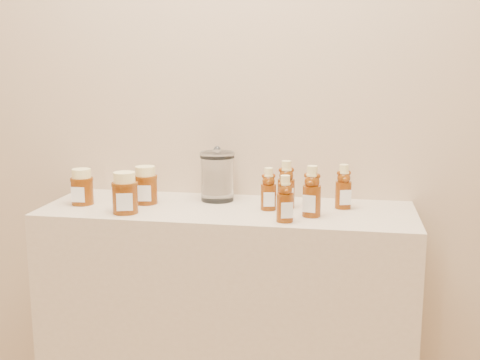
% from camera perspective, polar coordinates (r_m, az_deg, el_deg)
% --- Properties ---
extents(wall_back, '(3.50, 0.02, 2.70)m').
position_cam_1_polar(wall_back, '(2.09, -0.18, 10.75)').
color(wall_back, '#CAAD88').
rests_on(wall_back, ground).
extents(display_table, '(1.20, 0.40, 0.90)m').
position_cam_1_polar(display_table, '(2.10, -1.15, -14.65)').
color(display_table, '#C6AF91').
rests_on(display_table, ground).
extents(bear_bottle_back_left, '(0.06, 0.06, 0.15)m').
position_cam_1_polar(bear_bottle_back_left, '(1.91, 2.71, -0.59)').
color(bear_bottle_back_left, '#5E2607').
rests_on(bear_bottle_back_left, display_table).
extents(bear_bottle_back_mid, '(0.07, 0.07, 0.17)m').
position_cam_1_polar(bear_bottle_back_mid, '(1.94, 4.40, -0.13)').
color(bear_bottle_back_mid, '#5E2607').
rests_on(bear_bottle_back_mid, display_table).
extents(bear_bottle_back_right, '(0.07, 0.07, 0.16)m').
position_cam_1_polar(bear_bottle_back_right, '(1.96, 9.79, -0.34)').
color(bear_bottle_back_right, '#5E2607').
rests_on(bear_bottle_back_right, display_table).
extents(bear_bottle_front_left, '(0.07, 0.07, 0.16)m').
position_cam_1_polar(bear_bottle_front_left, '(1.77, 4.29, -1.48)').
color(bear_bottle_front_left, '#5E2607').
rests_on(bear_bottle_front_left, display_table).
extents(bear_bottle_front_right, '(0.07, 0.07, 0.18)m').
position_cam_1_polar(bear_bottle_front_right, '(1.84, 6.83, -0.75)').
color(bear_bottle_front_right, '#5E2607').
rests_on(bear_bottle_front_right, display_table).
extents(honey_jar_left, '(0.08, 0.08, 0.12)m').
position_cam_1_polar(honey_jar_left, '(2.05, -14.75, -0.62)').
color(honey_jar_left, '#5E2607').
rests_on(honey_jar_left, display_table).
extents(honey_jar_back, '(0.09, 0.09, 0.13)m').
position_cam_1_polar(honey_jar_back, '(2.02, -8.93, -0.47)').
color(honey_jar_back, '#5E2607').
rests_on(honey_jar_back, display_table).
extents(honey_jar_front, '(0.10, 0.10, 0.13)m').
position_cam_1_polar(honey_jar_front, '(1.90, -10.86, -1.19)').
color(honey_jar_front, '#5E2607').
rests_on(honey_jar_front, display_table).
extents(glass_canister, '(0.14, 0.14, 0.18)m').
position_cam_1_polar(glass_canister, '(2.04, -2.17, 0.55)').
color(glass_canister, white).
rests_on(glass_canister, display_table).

